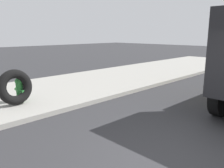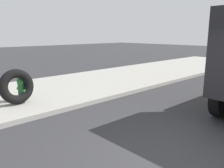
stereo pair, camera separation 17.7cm
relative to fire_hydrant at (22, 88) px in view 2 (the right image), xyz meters
name	(u,v)px [view 2 (the right image)]	position (x,y,z in m)	size (l,w,h in m)	color
ground_plane	(181,165)	(0.60, -5.58, -0.59)	(80.00, 80.00, 0.00)	#2D2D30
sidewalk_curb	(28,95)	(0.60, 0.92, -0.51)	(36.00, 5.00, 0.15)	#99968E
fire_hydrant	(22,88)	(0.00, 0.00, 0.00)	(0.27, 0.61, 0.82)	#2D8438
loose_tire	(17,87)	(-0.24, -0.21, 0.14)	(1.12, 1.12, 0.28)	black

